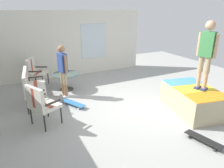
{
  "coord_description": "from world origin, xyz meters",
  "views": [
    {
      "loc": [
        -4.42,
        2.84,
        2.68
      ],
      "look_at": [
        0.33,
        0.45,
        0.7
      ],
      "focal_mm": 33.4,
      "sensor_mm": 36.0,
      "label": 1
    }
  ],
  "objects_px": {
    "person_skater": "(207,51)",
    "skateboard_by_bench": "(73,103)",
    "patio_table": "(66,78)",
    "patio_chair_near_house": "(35,70)",
    "skate_ramp": "(194,99)",
    "person_watching": "(63,68)",
    "skateboard_spare": "(204,140)",
    "patio_bench": "(31,85)",
    "patio_chair_by_wall": "(40,102)"
  },
  "relations": [
    {
      "from": "person_watching",
      "to": "skateboard_spare",
      "type": "height_order",
      "value": "person_watching"
    },
    {
      "from": "person_watching",
      "to": "skate_ramp",
      "type": "bearing_deg",
      "value": -131.15
    },
    {
      "from": "person_skater",
      "to": "skateboard_by_bench",
      "type": "height_order",
      "value": "person_skater"
    },
    {
      "from": "skate_ramp",
      "to": "person_skater",
      "type": "bearing_deg",
      "value": -150.98
    },
    {
      "from": "patio_bench",
      "to": "patio_chair_near_house",
      "type": "height_order",
      "value": "same"
    },
    {
      "from": "person_skater",
      "to": "skateboard_spare",
      "type": "relative_size",
      "value": 2.1
    },
    {
      "from": "patio_chair_by_wall",
      "to": "person_watching",
      "type": "bearing_deg",
      "value": -31.92
    },
    {
      "from": "patio_bench",
      "to": "skateboard_by_bench",
      "type": "height_order",
      "value": "patio_bench"
    },
    {
      "from": "patio_bench",
      "to": "person_watching",
      "type": "relative_size",
      "value": 0.8
    },
    {
      "from": "patio_chair_by_wall",
      "to": "person_skater",
      "type": "bearing_deg",
      "value": -106.45
    },
    {
      "from": "patio_bench",
      "to": "skateboard_by_bench",
      "type": "relative_size",
      "value": 1.63
    },
    {
      "from": "patio_chair_near_house",
      "to": "person_skater",
      "type": "xyz_separation_m",
      "value": [
        -3.96,
        -3.63,
        1.06
      ]
    },
    {
      "from": "patio_chair_by_wall",
      "to": "person_skater",
      "type": "distance_m",
      "value": 4.17
    },
    {
      "from": "person_watching",
      "to": "skateboard_spare",
      "type": "bearing_deg",
      "value": -152.21
    },
    {
      "from": "patio_table",
      "to": "skateboard_spare",
      "type": "distance_m",
      "value": 4.6
    },
    {
      "from": "person_skater",
      "to": "skateboard_by_bench",
      "type": "relative_size",
      "value": 2.15
    },
    {
      "from": "patio_chair_near_house",
      "to": "skateboard_spare",
      "type": "xyz_separation_m",
      "value": [
        -5.03,
        -2.63,
        -0.53
      ]
    },
    {
      "from": "patio_bench",
      "to": "patio_chair_near_house",
      "type": "relative_size",
      "value": 1.28
    },
    {
      "from": "skate_ramp",
      "to": "skateboard_by_bench",
      "type": "height_order",
      "value": "skate_ramp"
    },
    {
      "from": "skate_ramp",
      "to": "person_watching",
      "type": "relative_size",
      "value": 1.37
    },
    {
      "from": "person_watching",
      "to": "person_skater",
      "type": "xyz_separation_m",
      "value": [
        -2.63,
        -2.95,
        0.73
      ]
    },
    {
      "from": "skate_ramp",
      "to": "patio_table",
      "type": "xyz_separation_m",
      "value": [
        3.06,
        2.68,
        0.08
      ]
    },
    {
      "from": "patio_table",
      "to": "skateboard_by_bench",
      "type": "relative_size",
      "value": 1.12
    },
    {
      "from": "skateboard_spare",
      "to": "patio_chair_near_house",
      "type": "bearing_deg",
      "value": 27.61
    },
    {
      "from": "patio_bench",
      "to": "skateboard_spare",
      "type": "height_order",
      "value": "patio_bench"
    },
    {
      "from": "patio_chair_near_house",
      "to": "skateboard_by_bench",
      "type": "height_order",
      "value": "patio_chair_near_house"
    },
    {
      "from": "patio_chair_by_wall",
      "to": "skateboard_spare",
      "type": "relative_size",
      "value": 1.24
    },
    {
      "from": "skateboard_by_bench",
      "to": "skateboard_spare",
      "type": "distance_m",
      "value": 3.48
    },
    {
      "from": "patio_bench",
      "to": "skateboard_by_bench",
      "type": "distance_m",
      "value": 1.3
    },
    {
      "from": "skate_ramp",
      "to": "patio_bench",
      "type": "height_order",
      "value": "patio_bench"
    },
    {
      "from": "person_watching",
      "to": "skateboard_by_bench",
      "type": "xyz_separation_m",
      "value": [
        -0.79,
        -0.03,
        -0.86
      ]
    },
    {
      "from": "person_watching",
      "to": "patio_chair_near_house",
      "type": "bearing_deg",
      "value": 27.12
    },
    {
      "from": "patio_chair_near_house",
      "to": "person_watching",
      "type": "distance_m",
      "value": 1.53
    },
    {
      "from": "patio_chair_near_house",
      "to": "person_skater",
      "type": "distance_m",
      "value": 5.47
    },
    {
      "from": "patio_chair_by_wall",
      "to": "person_watching",
      "type": "xyz_separation_m",
      "value": [
        1.49,
        -0.93,
        0.33
      ]
    },
    {
      "from": "patio_chair_near_house",
      "to": "skateboard_by_bench",
      "type": "distance_m",
      "value": 2.3
    },
    {
      "from": "patio_chair_near_house",
      "to": "person_watching",
      "type": "height_order",
      "value": "person_watching"
    },
    {
      "from": "patio_table",
      "to": "person_skater",
      "type": "bearing_deg",
      "value": -139.09
    },
    {
      "from": "patio_table",
      "to": "person_skater",
      "type": "relative_size",
      "value": 0.52
    },
    {
      "from": "skate_ramp",
      "to": "patio_bench",
      "type": "bearing_deg",
      "value": 58.77
    },
    {
      "from": "patio_bench",
      "to": "patio_chair_by_wall",
      "type": "bearing_deg",
      "value": -177.71
    },
    {
      "from": "patio_table",
      "to": "skate_ramp",
      "type": "bearing_deg",
      "value": -138.74
    },
    {
      "from": "patio_table",
      "to": "skateboard_spare",
      "type": "relative_size",
      "value": 1.09
    },
    {
      "from": "patio_table",
      "to": "person_watching",
      "type": "xyz_separation_m",
      "value": [
        -0.54,
        0.2,
        0.54
      ]
    },
    {
      "from": "person_watching",
      "to": "skateboard_spare",
      "type": "relative_size",
      "value": 1.98
    },
    {
      "from": "patio_table",
      "to": "person_watching",
      "type": "relative_size",
      "value": 0.55
    },
    {
      "from": "person_watching",
      "to": "patio_bench",
      "type": "bearing_deg",
      "value": 100.38
    },
    {
      "from": "skate_ramp",
      "to": "skateboard_spare",
      "type": "distance_m",
      "value": 1.52
    },
    {
      "from": "skate_ramp",
      "to": "person_skater",
      "type": "xyz_separation_m",
      "value": [
        -0.11,
        -0.06,
        1.34
      ]
    },
    {
      "from": "skate_ramp",
      "to": "person_watching",
      "type": "xyz_separation_m",
      "value": [
        2.52,
        2.89,
        0.62
      ]
    }
  ]
}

